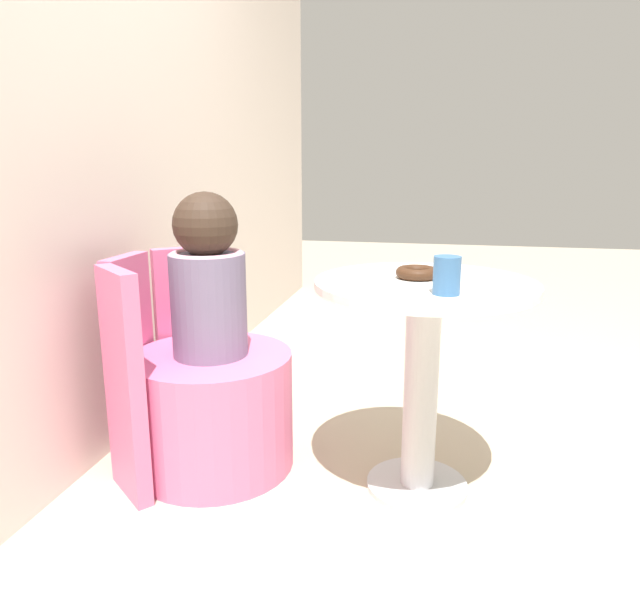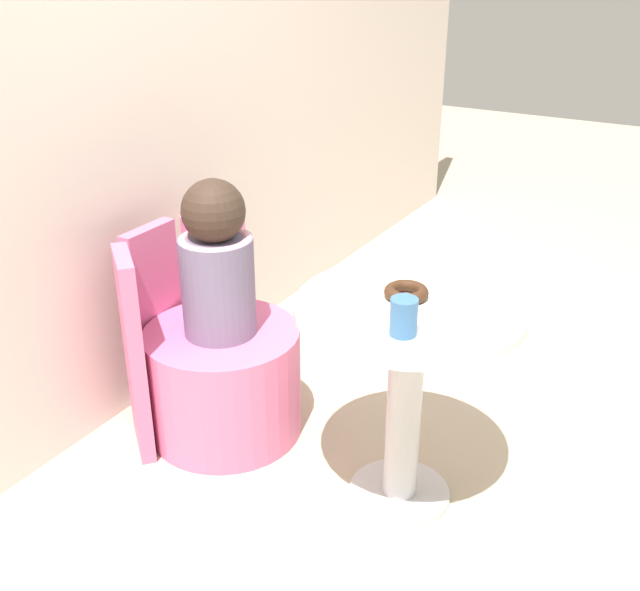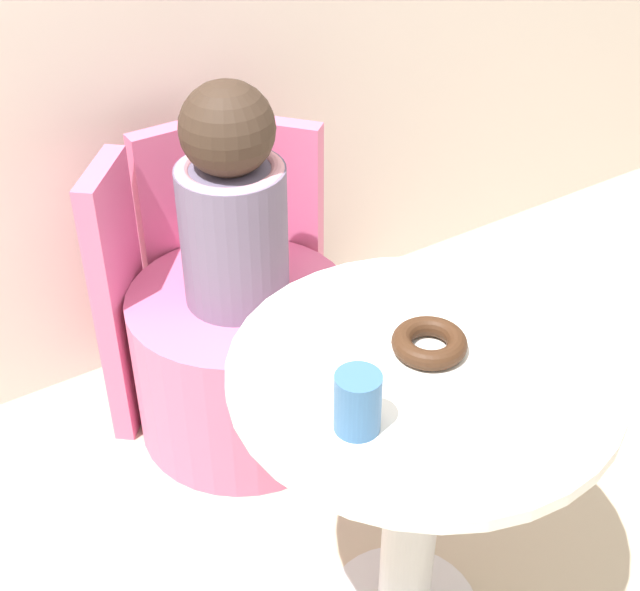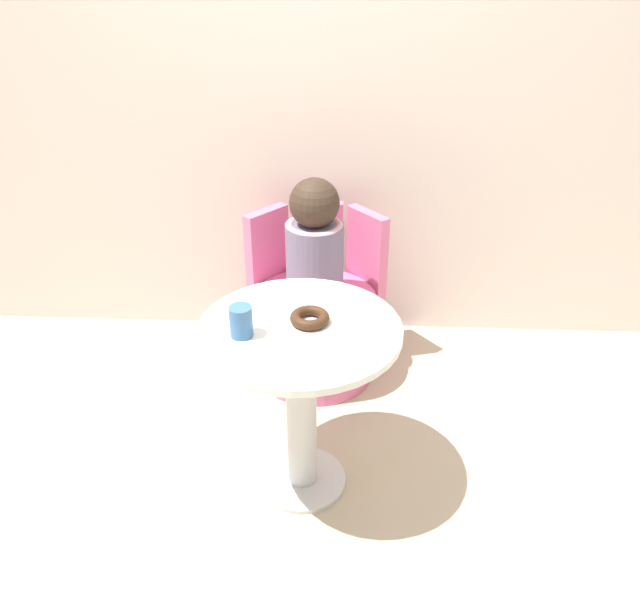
{
  "view_description": "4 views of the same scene",
  "coord_description": "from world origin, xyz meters",
  "px_view_note": "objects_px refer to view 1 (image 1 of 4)",
  "views": [
    {
      "loc": [
        -1.61,
        -0.03,
        1.01
      ],
      "look_at": [
        0.09,
        0.33,
        0.61
      ],
      "focal_mm": 32.0,
      "sensor_mm": 36.0,
      "label": 1
    },
    {
      "loc": [
        -1.68,
        -0.74,
        1.6
      ],
      "look_at": [
        0.06,
        0.3,
        0.64
      ],
      "focal_mm": 42.0,
      "sensor_mm": 36.0,
      "label": 2
    },
    {
      "loc": [
        -0.69,
        -0.85,
        1.63
      ],
      "look_at": [
        0.1,
        0.37,
        0.59
      ],
      "focal_mm": 50.0,
      "sensor_mm": 36.0,
      "label": 3
    },
    {
      "loc": [
        0.21,
        -1.66,
        1.74
      ],
      "look_at": [
        0.12,
        0.31,
        0.62
      ],
      "focal_mm": 35.0,
      "sensor_mm": 36.0,
      "label": 4
    }
  ],
  "objects_px": {
    "child_figure": "(208,279)",
    "cup": "(447,275)",
    "round_table": "(423,343)",
    "donut": "(417,273)",
    "tub_chair": "(214,410)"
  },
  "relations": [
    {
      "from": "tub_chair",
      "to": "donut",
      "type": "relative_size",
      "value": 4.21
    },
    {
      "from": "round_table",
      "to": "donut",
      "type": "height_order",
      "value": "donut"
    },
    {
      "from": "child_figure",
      "to": "cup",
      "type": "height_order",
      "value": "child_figure"
    },
    {
      "from": "donut",
      "to": "cup",
      "type": "height_order",
      "value": "cup"
    },
    {
      "from": "tub_chair",
      "to": "donut",
      "type": "distance_m",
      "value": 0.83
    },
    {
      "from": "tub_chair",
      "to": "cup",
      "type": "distance_m",
      "value": 0.94
    },
    {
      "from": "round_table",
      "to": "cup",
      "type": "height_order",
      "value": "cup"
    },
    {
      "from": "round_table",
      "to": "tub_chair",
      "type": "distance_m",
      "value": 0.75
    },
    {
      "from": "child_figure",
      "to": "round_table",
      "type": "bearing_deg",
      "value": -90.8
    },
    {
      "from": "child_figure",
      "to": "cup",
      "type": "xyz_separation_m",
      "value": [
        -0.19,
        -0.75,
        0.08
      ]
    },
    {
      "from": "child_figure",
      "to": "cup",
      "type": "relative_size",
      "value": 5.25
    },
    {
      "from": "round_table",
      "to": "cup",
      "type": "distance_m",
      "value": 0.31
    },
    {
      "from": "tub_chair",
      "to": "child_figure",
      "type": "height_order",
      "value": "child_figure"
    },
    {
      "from": "round_table",
      "to": "tub_chair",
      "type": "relative_size",
      "value": 1.26
    },
    {
      "from": "child_figure",
      "to": "cup",
      "type": "distance_m",
      "value": 0.78
    }
  ]
}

